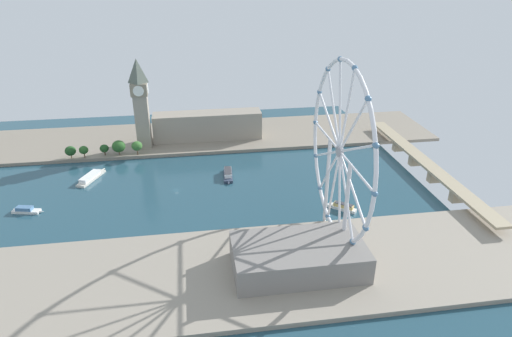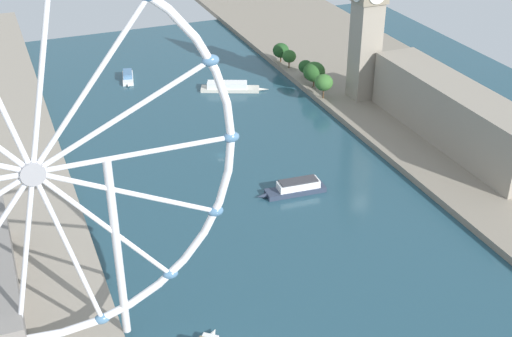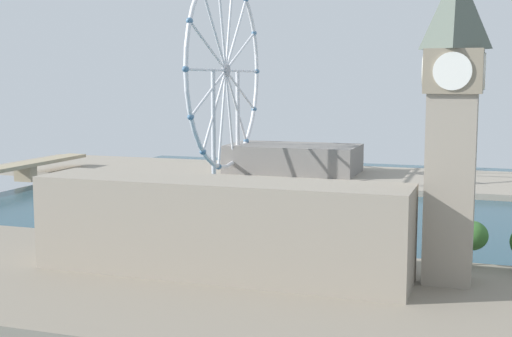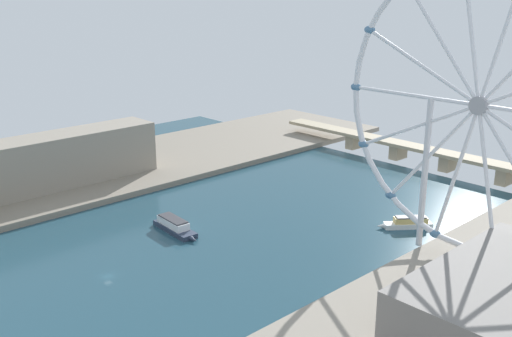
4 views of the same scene
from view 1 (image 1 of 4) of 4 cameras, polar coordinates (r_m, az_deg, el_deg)
name	(u,v)px [view 1 (image 1 of 4)]	position (r m, az deg, el deg)	size (l,w,h in m)	color
ground_plane	(176,190)	(360.91, -10.06, -2.71)	(394.16, 394.16, 0.00)	#234756
riverbank_left	(177,138)	(462.76, -9.97, 3.86)	(90.00, 520.00, 3.00)	gray
riverbank_right	(175,279)	(265.52, -10.27, -13.61)	(90.00, 520.00, 3.00)	gray
clock_tower	(141,103)	(429.22, -14.43, 8.09)	(15.62, 15.62, 83.47)	gray
parliament_block	(208,126)	(448.67, -6.14, 5.44)	(22.00, 105.42, 26.62)	gray
tree_row_embankment	(107,148)	(428.06, -18.33, 2.51)	(13.29, 67.94, 13.81)	#513823
ferris_wheel	(340,152)	(271.94, 10.56, 2.03)	(111.59, 3.20, 113.50)	silver
riverside_hall	(298,257)	(263.18, 5.41, -11.06)	(41.36, 75.32, 16.08)	gray
river_bridge	(426,164)	(406.67, 20.71, 0.48)	(206.16, 12.49, 10.36)	tan
tour_boat_0	(342,207)	(333.63, 10.84, -4.79)	(18.26, 21.29, 5.24)	white
tour_boat_1	(228,174)	(376.38, -3.57, -0.72)	(29.55, 8.90, 5.76)	#2D384C
tour_boat_2	(91,177)	(395.51, -20.21, -1.04)	(36.23, 19.59, 5.02)	beige
tour_boat_3	(26,210)	(364.13, -27.13, -4.72)	(9.68, 23.17, 4.51)	white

